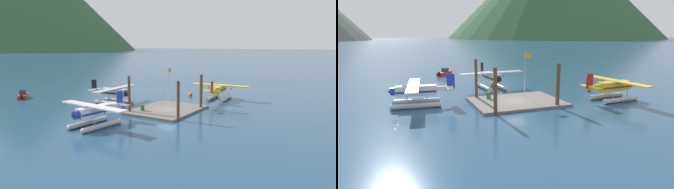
{
  "view_description": "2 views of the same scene",
  "coord_description": "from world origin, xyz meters",
  "views": [
    {
      "loc": [
        -37.67,
        -22.96,
        9.87
      ],
      "look_at": [
        1.35,
        0.7,
        2.22
      ],
      "focal_mm": 32.12,
      "sensor_mm": 36.0,
      "label": 1
    },
    {
      "loc": [
        -13.91,
        -32.79,
        8.74
      ],
      "look_at": [
        -1.47,
        -0.11,
        1.23
      ],
      "focal_mm": 30.41,
      "sensor_mm": 36.0,
      "label": 2
    }
  ],
  "objects": [
    {
      "name": "piling_far_left",
      "position": [
        -4.25,
        3.81,
        2.72
      ],
      "size": [
        0.39,
        0.39,
        5.44
      ],
      "primitive_type": "cylinder",
      "color": "brown",
      "rests_on": "ground"
    },
    {
      "name": "mooring_buoy",
      "position": [
        13.39,
        2.89,
        0.35
      ],
      "size": [
        0.7,
        0.7,
        0.7
      ],
      "primitive_type": "sphere",
      "color": "orange",
      "rests_on": "ground"
    },
    {
      "name": "ground_plane",
      "position": [
        0.0,
        0.0,
        0.0
      ],
      "size": [
        1200.0,
        1200.0,
        0.0
      ],
      "primitive_type": "plane",
      "color": "navy"
    },
    {
      "name": "seaplane_silver_bow_centre",
      "position": [
        0.02,
        10.48,
        1.58
      ],
      "size": [
        10.48,
        7.97,
        3.84
      ],
      "color": "#B7BABF",
      "rests_on": "ground"
    },
    {
      "name": "piling_near_left",
      "position": [
        -4.28,
        -4.25,
        2.62
      ],
      "size": [
        0.42,
        0.42,
        5.23
      ],
      "primitive_type": "cylinder",
      "color": "brown",
      "rests_on": "ground"
    },
    {
      "name": "piling_near_right",
      "position": [
        3.81,
        -3.73,
        2.66
      ],
      "size": [
        0.47,
        0.47,
        5.32
      ],
      "primitive_type": "cylinder",
      "color": "brown",
      "rests_on": "ground"
    },
    {
      "name": "seaplane_white_port_fwd",
      "position": [
        -12.07,
        2.88,
        1.58
      ],
      "size": [
        7.96,
        10.49,
        3.84
      ],
      "color": "#B7BABF",
      "rests_on": "ground"
    },
    {
      "name": "dock_platform",
      "position": [
        0.0,
        0.0,
        0.15
      ],
      "size": [
        11.27,
        8.6,
        0.3
      ],
      "primitive_type": "cube",
      "color": "#66605B",
      "rests_on": "ground"
    },
    {
      "name": "seaplane_yellow_stbd_aft",
      "position": [
        12.69,
        -3.23,
        1.58
      ],
      "size": [
        7.97,
        10.48,
        3.84
      ],
      "color": "#B7BABF",
      "rests_on": "ground"
    },
    {
      "name": "boat_red_open_north",
      "position": [
        -4.59,
        28.75,
        0.49
      ],
      "size": [
        3.76,
        4.24,
        1.5
      ],
      "color": "#B2231E",
      "rests_on": "ground"
    },
    {
      "name": "fuel_drum",
      "position": [
        -2.96,
        2.45,
        0.74
      ],
      "size": [
        0.62,
        0.62,
        0.88
      ],
      "color": "#33663D",
      "rests_on": "dock_platform"
    },
    {
      "name": "flagpole",
      "position": [
        1.6,
        0.74,
        4.07
      ],
      "size": [
        0.95,
        0.1,
        6.06
      ],
      "color": "silver",
      "rests_on": "dock_platform"
    }
  ]
}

